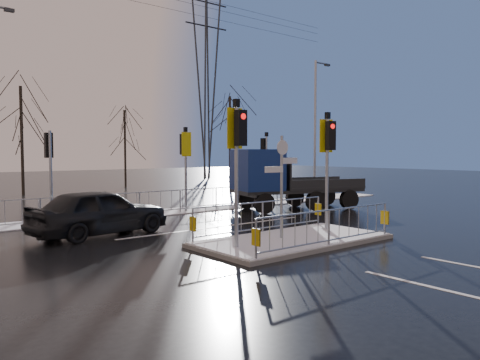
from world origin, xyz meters
TOP-DOWN VIEW (x-y plane):
  - ground at (0.00, 0.00)m, footprint 120.00×120.00m
  - snow_verge at (0.00, 8.60)m, footprint 30.00×2.00m
  - lane_markings at (0.00, -0.33)m, footprint 8.00×11.38m
  - traffic_island at (-0.01, 0.01)m, footprint 6.00×3.04m
  - far_kerb_fixtures at (0.29, 8.09)m, footprint 18.00×0.65m
  - car_far_lane at (-4.02, 4.88)m, footprint 4.79×2.49m
  - flatbed_truck at (4.96, 6.07)m, footprint 6.54×3.94m
  - tree_far_a at (-2.00, 22.00)m, footprint 3.75×3.75m
  - tree_far_b at (6.00, 24.00)m, footprint 3.25×3.25m
  - tree_far_c at (14.00, 21.00)m, footprint 4.00×4.00m
  - street_lamp_right at (10.57, 8.50)m, footprint 1.25×0.18m
  - pylon_wires at (16.88, 30.00)m, footprint 70.00×2.38m

SIDE VIEW (x-z plane):
  - ground at x=0.00m, z-range 0.00..0.00m
  - lane_markings at x=0.00m, z-range 0.00..0.01m
  - snow_verge at x=0.00m, z-range 0.00..0.04m
  - traffic_island at x=-0.01m, z-range -1.68..2.47m
  - car_far_lane at x=-4.02m, z-range 0.00..1.56m
  - far_kerb_fixtures at x=0.29m, z-range -0.90..2.93m
  - flatbed_truck at x=4.96m, z-range 0.09..2.94m
  - tree_far_b at x=6.00m, z-range 1.11..7.25m
  - street_lamp_right at x=10.57m, z-range 0.39..8.39m
  - tree_far_a at x=-2.00m, z-range 1.28..8.36m
  - tree_far_c at x=14.00m, z-range 1.37..8.92m
  - pylon_wires at x=16.88m, z-range 1.05..21.02m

